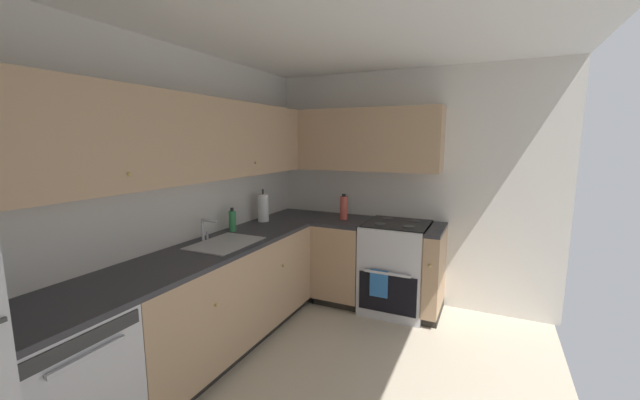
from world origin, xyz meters
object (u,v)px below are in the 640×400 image
(soap_bottle, at_px, (232,221))
(oil_bottle, at_px, (344,208))
(dishwasher, at_px, (54,396))
(oven_range, at_px, (396,266))
(paper_towel_roll, at_px, (263,208))

(soap_bottle, relative_size, oil_bottle, 0.81)
(dishwasher, height_order, oven_range, oven_range)
(dishwasher, bearing_deg, oven_range, -23.00)
(paper_towel_roll, distance_m, oil_bottle, 0.83)
(oven_range, relative_size, paper_towel_roll, 3.04)
(dishwasher, relative_size, soap_bottle, 3.95)
(oven_range, relative_size, soap_bottle, 4.81)
(soap_bottle, xyz_separation_m, oil_bottle, (0.91, -0.72, 0.03))
(oven_range, bearing_deg, soap_bottle, 125.82)
(dishwasher, height_order, oil_bottle, oil_bottle)
(oil_bottle, bearing_deg, dishwasher, 168.15)
(dishwasher, bearing_deg, paper_towel_roll, 4.29)
(oven_range, distance_m, oil_bottle, 0.79)
(soap_bottle, distance_m, oil_bottle, 1.16)
(oil_bottle, bearing_deg, paper_towel_roll, 122.06)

